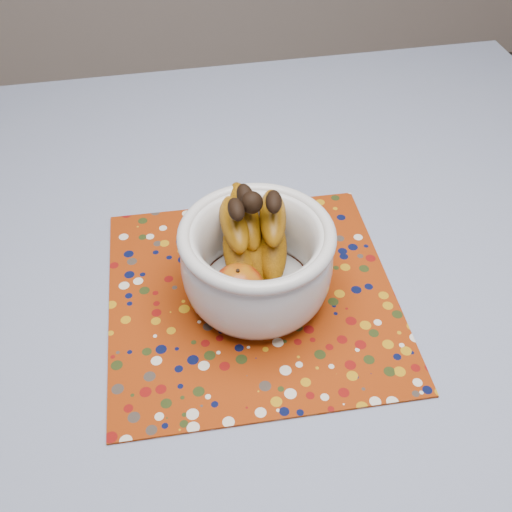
# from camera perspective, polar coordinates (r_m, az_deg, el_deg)

# --- Properties ---
(table) EXTENTS (1.20, 1.20, 0.75)m
(table) POSITION_cam_1_polar(r_m,az_deg,el_deg) (0.96, 3.45, -5.05)
(table) COLOR brown
(table) RESTS_ON ground
(tablecloth) EXTENTS (1.32, 1.32, 0.01)m
(tablecloth) POSITION_cam_1_polar(r_m,az_deg,el_deg) (0.90, 3.67, -1.70)
(tablecloth) COLOR slate
(tablecloth) RESTS_ON table
(placemat) EXTENTS (0.42, 0.42, 0.00)m
(placemat) POSITION_cam_1_polar(r_m,az_deg,el_deg) (0.86, -0.38, -3.73)
(placemat) COLOR maroon
(placemat) RESTS_ON tablecloth
(fruit_bowl) EXTENTS (0.21, 0.22, 0.16)m
(fruit_bowl) POSITION_cam_1_polar(r_m,az_deg,el_deg) (0.81, -0.02, 0.25)
(fruit_bowl) COLOR silver
(fruit_bowl) RESTS_ON placemat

